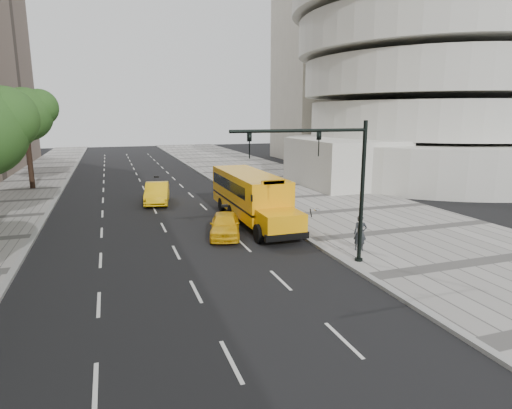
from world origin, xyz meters
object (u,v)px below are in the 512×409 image
object	(u,v)px
tree_c	(26,114)
school_bus	(250,193)
taxi_near	(225,225)
traffic_signal	(334,176)
taxi_far	(157,193)
pedestrian	(360,233)

from	to	relation	value
tree_c	school_bus	bearing A→B (deg)	-48.82
taxi_near	traffic_signal	xyz separation A→B (m)	(3.19, -6.24, 3.42)
taxi_far	traffic_signal	distance (m)	17.98
taxi_far	pedestrian	xyz separation A→B (m)	(8.02, -15.39, 0.22)
tree_c	traffic_signal	distance (m)	30.84
pedestrian	traffic_signal	xyz separation A→B (m)	(-2.28, -1.33, 3.08)
taxi_far	traffic_signal	bearing A→B (deg)	-61.90
traffic_signal	pedestrian	bearing A→B (deg)	30.14
tree_c	taxi_far	world-z (taller)	tree_c
taxi_near	taxi_far	xyz separation A→B (m)	(-2.54, 10.47, 0.12)
pedestrian	taxi_near	bearing A→B (deg)	160.86
taxi_near	pedestrian	xyz separation A→B (m)	(5.48, -4.92, 0.34)
school_bus	traffic_signal	distance (m)	9.74
tree_c	taxi_near	bearing A→B (deg)	-58.47
taxi_near	taxi_far	bearing A→B (deg)	119.55
tree_c	taxi_far	bearing A→B (deg)	-44.69
tree_c	pedestrian	bearing A→B (deg)	-54.58
tree_c	school_bus	distance (m)	23.18
tree_c	school_bus	world-z (taller)	tree_c
taxi_near	pedestrian	world-z (taller)	pedestrian
school_bus	taxi_near	world-z (taller)	school_bus
school_bus	traffic_signal	bearing A→B (deg)	-85.80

